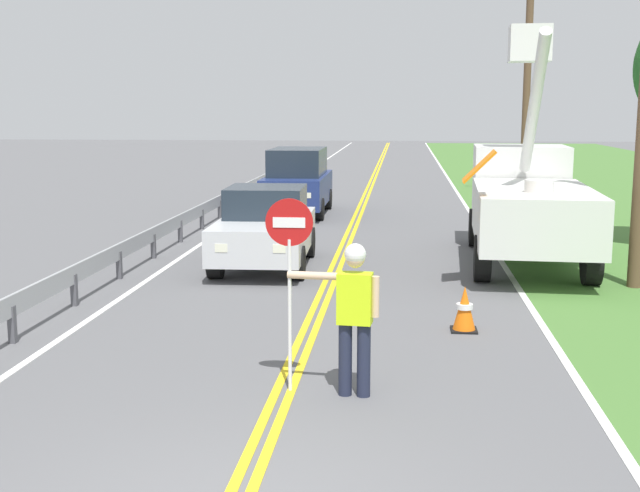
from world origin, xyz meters
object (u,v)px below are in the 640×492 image
(stop_sign_paddle, at_px, (289,251))
(utility_pole_mid, at_px, (527,85))
(traffic_cone_lead, at_px, (464,309))
(utility_bucket_truck, at_px, (526,197))
(flagger_worker, at_px, (354,310))
(oncoming_suv_second, at_px, (298,181))
(oncoming_sedan_nearest, at_px, (265,228))

(stop_sign_paddle, relative_size, utility_pole_mid, 0.29)
(stop_sign_paddle, distance_m, traffic_cone_lead, 3.97)
(utility_bucket_truck, distance_m, utility_pole_mid, 14.32)
(flagger_worker, relative_size, utility_pole_mid, 0.23)
(oncoming_suv_second, height_order, utility_pole_mid, utility_pole_mid)
(flagger_worker, xyz_separation_m, traffic_cone_lead, (1.51, 3.03, -0.71))
(utility_pole_mid, xyz_separation_m, traffic_cone_lead, (-3.69, -20.13, -3.89))
(traffic_cone_lead, bearing_deg, stop_sign_paddle, -127.68)
(traffic_cone_lead, bearing_deg, flagger_worker, -116.56)
(oncoming_suv_second, xyz_separation_m, traffic_cone_lead, (4.29, -13.68, -0.72))
(flagger_worker, distance_m, stop_sign_paddle, 1.02)
(stop_sign_paddle, bearing_deg, traffic_cone_lead, 52.32)
(oncoming_suv_second, bearing_deg, stop_sign_paddle, -83.11)
(flagger_worker, xyz_separation_m, utility_bucket_truck, (3.29, 9.25, 0.36))
(stop_sign_paddle, relative_size, traffic_cone_lead, 3.33)
(oncoming_sedan_nearest, distance_m, utility_pole_mid, 17.39)
(flagger_worker, distance_m, oncoming_suv_second, 16.94)
(utility_bucket_truck, bearing_deg, flagger_worker, -109.59)
(utility_pole_mid, bearing_deg, oncoming_sedan_nearest, -116.31)
(utility_bucket_truck, bearing_deg, utility_pole_mid, 82.18)
(flagger_worker, distance_m, traffic_cone_lead, 3.46)
(utility_bucket_truck, bearing_deg, oncoming_suv_second, 129.13)
(flagger_worker, relative_size, oncoming_sedan_nearest, 0.44)
(stop_sign_paddle, height_order, oncoming_suv_second, stop_sign_paddle)
(oncoming_sedan_nearest, bearing_deg, utility_pole_mid, 63.69)
(oncoming_sedan_nearest, xyz_separation_m, oncoming_suv_second, (-0.41, 8.84, 0.23))
(utility_bucket_truck, height_order, oncoming_sedan_nearest, utility_bucket_truck)
(flagger_worker, height_order, stop_sign_paddle, stop_sign_paddle)
(utility_pole_mid, bearing_deg, traffic_cone_lead, -100.38)
(traffic_cone_lead, bearing_deg, utility_bucket_truck, 74.04)
(flagger_worker, distance_m, oncoming_sedan_nearest, 8.22)
(utility_bucket_truck, xyz_separation_m, utility_pole_mid, (1.91, 13.90, 2.82))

